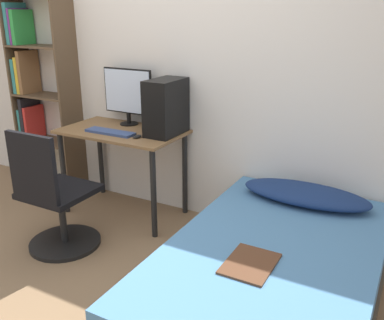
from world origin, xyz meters
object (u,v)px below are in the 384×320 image
object	(u,v)px
bookshelf	(37,96)
bed	(271,279)
pc_tower	(166,107)
office_chair	(55,205)
monitor	(128,94)
keyboard	(110,132)

from	to	relation	value
bookshelf	bed	distance (m)	2.82
bed	pc_tower	world-z (taller)	pc_tower
bookshelf	office_chair	world-z (taller)	bookshelf
office_chair	monitor	size ratio (longest dim) A/B	1.93
bookshelf	office_chair	xyz separation A→B (m)	(1.04, -0.87, -0.54)
bookshelf	monitor	world-z (taller)	bookshelf
bed	keyboard	distance (m)	1.71
bookshelf	pc_tower	distance (m)	1.49
monitor	pc_tower	size ratio (longest dim) A/B	1.10
monitor	keyboard	distance (m)	0.40
office_chair	bookshelf	bearing A→B (deg)	140.11
bookshelf	keyboard	bearing A→B (deg)	-13.84
bookshelf	monitor	size ratio (longest dim) A/B	3.82
office_chair	bed	size ratio (longest dim) A/B	0.49
monitor	pc_tower	xyz separation A→B (m)	(0.44, -0.11, -0.05)
office_chair	keyboard	distance (m)	0.72
bookshelf	pc_tower	bearing A→B (deg)	-2.64
pc_tower	bookshelf	bearing A→B (deg)	177.36
bed	monitor	world-z (taller)	monitor
bed	keyboard	world-z (taller)	keyboard
bed	office_chair	bearing A→B (deg)	-177.12
monitor	office_chair	bearing A→B (deg)	-90.19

